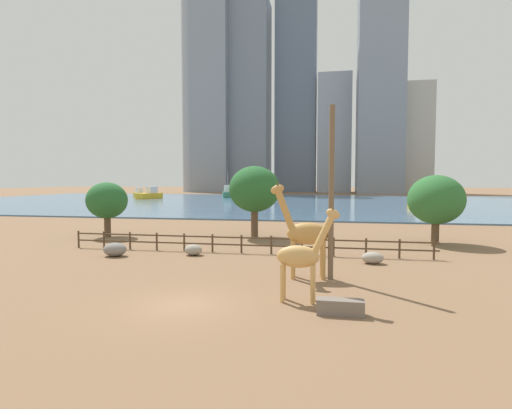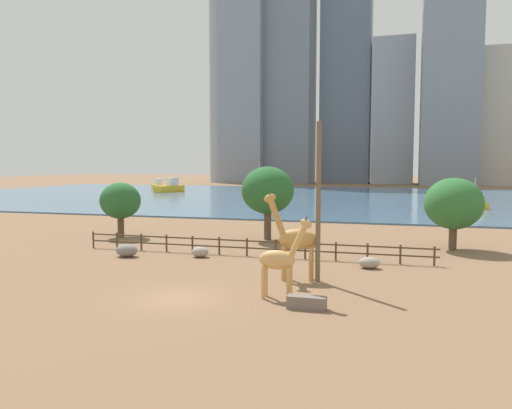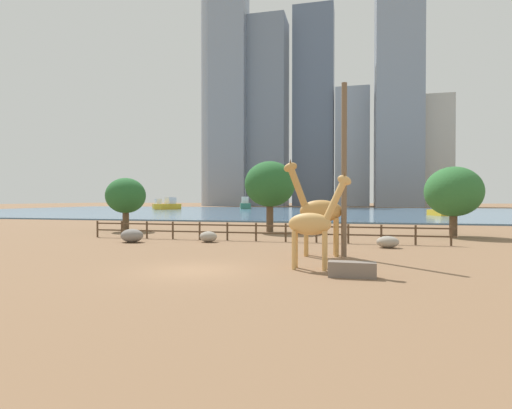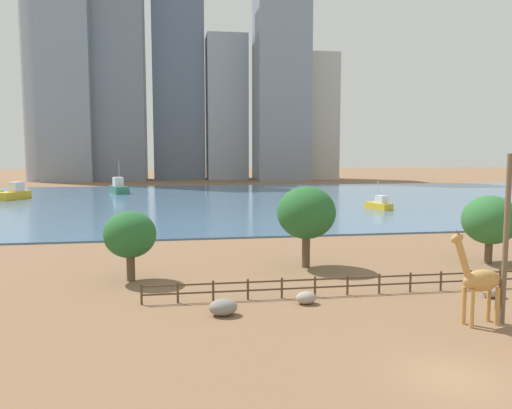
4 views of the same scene
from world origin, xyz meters
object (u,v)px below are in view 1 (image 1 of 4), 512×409
tree_right_tall (436,200)px  tree_left_large (255,189)px  giraffe_companion (302,256)px  boulder_near_fence (193,250)px  feeding_trough (340,307)px  boat_barge (140,194)px  boat_tug (150,195)px  utility_pole (331,193)px  tree_center_broad (107,201)px  boulder_small (373,258)px  boulder_by_pole (115,250)px  giraffe_tall (305,233)px  boat_sailboat (228,193)px  boat_ferry (420,205)px

tree_right_tall → tree_left_large: bearing=176.1°
giraffe_companion → boulder_near_fence: 12.36m
giraffe_companion → tree_right_tall: size_ratio=0.74×
feeding_trough → boat_barge: size_ratio=0.28×
boat_tug → boat_barge: 10.67m
utility_pole → tree_center_broad: bearing=148.4°
boulder_small → boat_tug: size_ratio=0.17×
boulder_by_pole → feeding_trough: (14.83, -9.24, -0.16)m
boulder_small → boat_tug: bearing=124.1°
boat_tug → giraffe_tall: bearing=50.7°
tree_left_large → boulder_by_pole: bearing=-125.3°
utility_pole → boulder_near_fence: utility_pole is taller
boulder_small → giraffe_tall: bearing=-131.6°
tree_center_broad → boat_sailboat: bearing=96.7°
tree_left_large → giraffe_companion: bearing=-73.3°
giraffe_tall → tree_left_large: (-5.46, 14.46, 1.95)m
giraffe_companion → tree_center_broad: size_ratio=0.83×
giraffe_tall → boat_barge: giraffe_tall is taller
tree_left_large → boat_sailboat: bearing=106.4°
giraffe_companion → boulder_by_pole: size_ratio=2.60×
boulder_small → boat_ferry: boat_ferry is taller
utility_pole → boat_ferry: size_ratio=1.70×
boulder_by_pole → boat_sailboat: boat_sailboat is taller
boulder_by_pole → tree_right_tall: 25.00m
giraffe_tall → tree_left_large: size_ratio=0.80×
boulder_by_pole → tree_left_large: size_ratio=0.25×
boulder_by_pole → tree_left_large: (7.63, 10.77, 3.88)m
boulder_small → tree_center_broad: (-22.76, 7.89, 2.94)m
tree_center_broad → boat_sailboat: boat_sailboat is taller
boat_ferry → boat_tug: boat_ferry is taller
giraffe_companion → boulder_near_fence: bearing=132.2°
boulder_by_pole → giraffe_companion: bearing=-30.7°
tree_left_large → boat_ferry: size_ratio=1.22×
feeding_trough → boat_ferry: 58.65m
giraffe_tall → tree_center_broad: (-18.82, 12.32, 0.91)m
giraffe_tall → tree_right_tall: (9.73, 13.42, 1.19)m
giraffe_tall → boulder_small: bearing=-138.2°
boat_ferry → feeding_trough: bearing=149.4°
giraffe_companion → giraffe_tall: bearing=92.8°
tree_center_broad → boat_sailboat: (-9.19, 78.60, -1.90)m
tree_right_tall → boat_tug: size_ratio=0.71×
tree_left_large → tree_right_tall: tree_left_large is taller
boulder_small → boulder_near_fence: bearing=177.2°
boulder_small → boat_barge: (-57.40, 82.54, 0.81)m
boat_barge → boat_ferry: bearing=21.4°
boulder_by_pole → boat_barge: size_ratio=0.25×
boulder_by_pole → boat_tug: size_ratio=0.20×
giraffe_companion → boat_tug: (-46.57, 83.13, -0.64)m
boat_ferry → boat_barge: bearing=46.7°
giraffe_companion → boat_tug: bearing=120.1°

